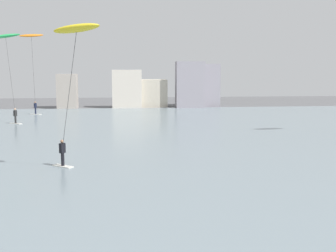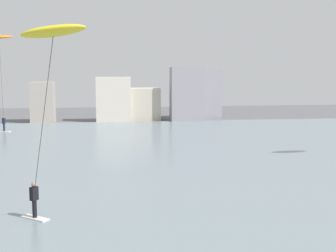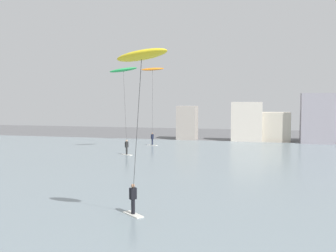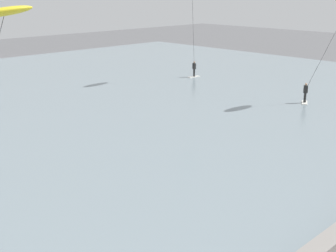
{
  "view_description": "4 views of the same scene",
  "coord_description": "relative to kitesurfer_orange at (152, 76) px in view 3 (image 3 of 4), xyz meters",
  "views": [
    {
      "loc": [
        -1.85,
        -5.92,
        6.04
      ],
      "look_at": [
        0.01,
        12.09,
        3.53
      ],
      "focal_mm": 45.23,
      "sensor_mm": 36.0,
      "label": 1
    },
    {
      "loc": [
        -2.41,
        -0.46,
        6.67
      ],
      "look_at": [
        0.05,
        17.45,
        4.4
      ],
      "focal_mm": 48.51,
      "sensor_mm": 36.0,
      "label": 2
    },
    {
      "loc": [
        0.96,
        0.62,
        6.16
      ],
      "look_at": [
        -2.81,
        15.85,
        5.06
      ],
      "focal_mm": 41.69,
      "sensor_mm": 36.0,
      "label": 3
    },
    {
      "loc": [
        -13.31,
        -2.08,
        9.03
      ],
      "look_at": [
        1.98,
        13.49,
        2.44
      ],
      "focal_mm": 48.99,
      "sensor_mm": 36.0,
      "label": 4
    }
  ],
  "objects": [
    {
      "name": "water_bay",
      "position": [
        13.64,
        -20.33,
        -9.09
      ],
      "size": [
        84.0,
        52.0,
        0.1
      ],
      "primitive_type": "cube",
      "color": "gray",
      "rests_on": "ground"
    },
    {
      "name": "far_shore_buildings",
      "position": [
        17.17,
        7.04,
        -6.24
      ],
      "size": [
        24.31,
        5.37,
        6.92
      ],
      "color": "#A89E93",
      "rests_on": "ground"
    },
    {
      "name": "kitesurfer_orange",
      "position": [
        0.0,
        0.0,
        0.0
      ],
      "size": [
        3.18,
        3.49,
        10.35
      ],
      "color": "silver",
      "rests_on": "water_bay"
    },
    {
      "name": "kitesurfer_green",
      "position": [
        -0.91,
        -8.53,
        -0.54
      ],
      "size": [
        3.63,
        4.28,
        9.81
      ],
      "color": "silver",
      "rests_on": "water_bay"
    },
    {
      "name": "kitesurfer_yellow",
      "position": [
        9.15,
        -33.52,
        -2.14
      ],
      "size": [
        3.32,
        3.82,
        8.38
      ],
      "color": "silver",
      "rests_on": "water_bay"
    }
  ]
}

